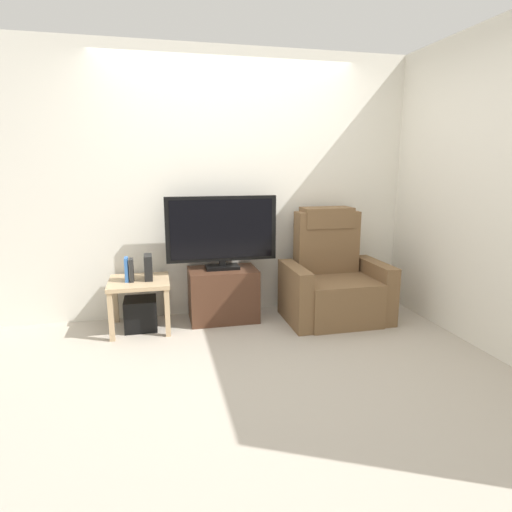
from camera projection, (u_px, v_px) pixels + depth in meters
ground_plane at (254, 354)px, 3.49m from camera, size 6.40×6.40×0.00m
wall_back at (229, 185)px, 4.29m from camera, size 6.40×0.06×2.60m
wall_side at (471, 189)px, 3.64m from camera, size 0.06×4.48×2.60m
tv_stand at (223, 294)px, 4.22m from camera, size 0.65×0.44×0.51m
television at (222, 231)px, 4.11m from camera, size 1.06×0.20×0.70m
recliner_armchair at (333, 281)px, 4.26m from camera, size 0.98×0.78×1.08m
side_table at (139, 288)px, 3.94m from camera, size 0.54×0.54×0.47m
subwoofer_box at (141, 314)px, 3.99m from camera, size 0.29×0.29×0.29m
book_leftmost at (127, 269)px, 3.86m from camera, size 0.03×0.11×0.22m
book_middle at (132, 270)px, 3.87m from camera, size 0.03×0.13×0.21m
game_console at (148, 267)px, 3.93m from camera, size 0.07×0.20×0.23m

